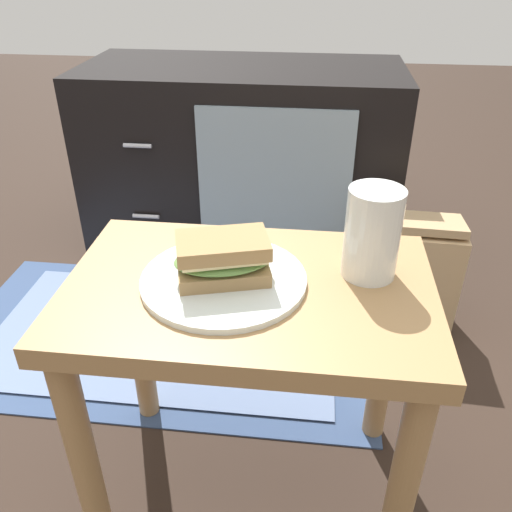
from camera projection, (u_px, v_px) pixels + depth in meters
name	position (u px, v px, depth m)	size (l,w,h in m)	color
ground_plane	(250.00, 478.00, 1.04)	(8.00, 8.00, 0.00)	#2D2119
side_table	(249.00, 331.00, 0.85)	(0.56, 0.36, 0.46)	#A37A4C
tv_cabinet	(243.00, 160.00, 1.71)	(0.96, 0.46, 0.58)	black
area_rug	(164.00, 334.00, 1.41)	(1.09, 0.61, 0.01)	#384C72
plate	(224.00, 278.00, 0.80)	(0.25, 0.25, 0.01)	silver
sandwich_front	(223.00, 257.00, 0.78)	(0.16, 0.12, 0.07)	#9E7A4C
beer_glass	(372.00, 235.00, 0.79)	(0.08, 0.08, 0.14)	silver
paper_bag	(412.00, 273.00, 1.38)	(0.23, 0.17, 0.32)	tan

